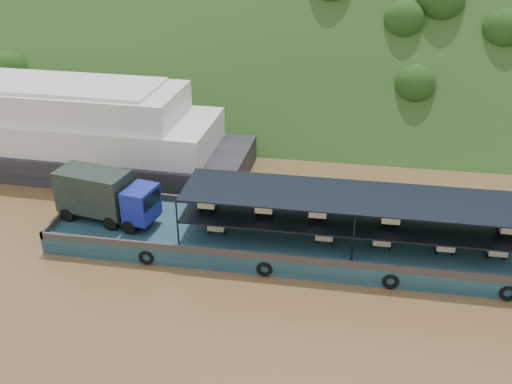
# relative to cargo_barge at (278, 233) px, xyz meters

# --- Properties ---
(ground) EXTENTS (160.00, 160.00, 0.00)m
(ground) POSITION_rel_cargo_barge_xyz_m (0.11, -0.88, -1.21)
(ground) COLOR brown
(ground) RESTS_ON ground
(hillside) EXTENTS (140.00, 39.60, 39.60)m
(hillside) POSITION_rel_cargo_barge_xyz_m (0.11, 35.12, -1.21)
(hillside) COLOR #1A3B15
(hillside) RESTS_ON ground
(cargo_barge) EXTENTS (35.06, 7.18, 4.89)m
(cargo_barge) POSITION_rel_cargo_barge_xyz_m (0.00, 0.00, 0.00)
(cargo_barge) COLOR #122C41
(cargo_barge) RESTS_ON ground
(passenger_ferry) EXTENTS (38.81, 10.82, 7.80)m
(passenger_ferry) POSITION_rel_cargo_barge_xyz_m (-23.46, 10.88, 2.17)
(passenger_ferry) COLOR black
(passenger_ferry) RESTS_ON ground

